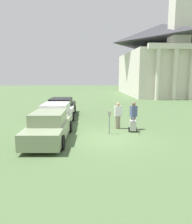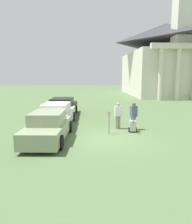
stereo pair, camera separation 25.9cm
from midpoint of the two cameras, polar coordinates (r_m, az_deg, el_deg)
The scene contains 9 objects.
ground_plane at distance 11.61m, azimuth 3.50°, elevation -6.95°, with size 120.00×120.00×0.00m, color #4C663D.
parked_car_sage at distance 11.46m, azimuth -11.59°, elevation -3.81°, with size 2.13×5.02×1.50m.
parked_car_white at distance 14.49m, azimuth -9.66°, elevation -0.88°, with size 2.17×5.39×1.52m.
parked_car_black at distance 17.82m, azimuth -8.31°, elevation 1.09°, with size 2.21×5.18×1.49m.
parking_meter at distance 12.25m, azimuth 4.03°, elevation -1.62°, with size 0.18×0.09×1.32m.
person_worker at distance 13.54m, azimuth 6.33°, elevation -0.53°, with size 0.45×0.29×1.64m.
person_supervisor at distance 13.42m, azimuth 10.33°, elevation -0.59°, with size 0.47×0.37×1.69m.
equipment_cart at distance 13.02m, azimuth 10.12°, elevation -3.49°, with size 0.49×1.00×1.00m.
church at distance 39.26m, azimuth 17.75°, elevation 13.32°, with size 11.75×17.51×24.41m.
Camera 2 is at (-1.05, -11.07, 3.31)m, focal length 35.00 mm.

